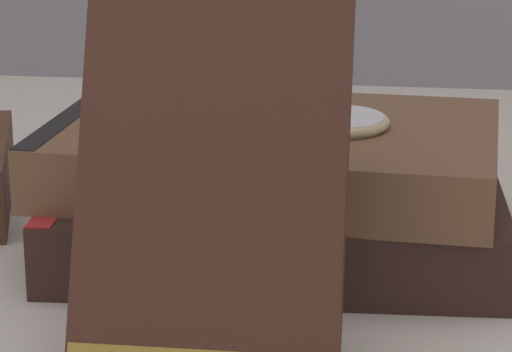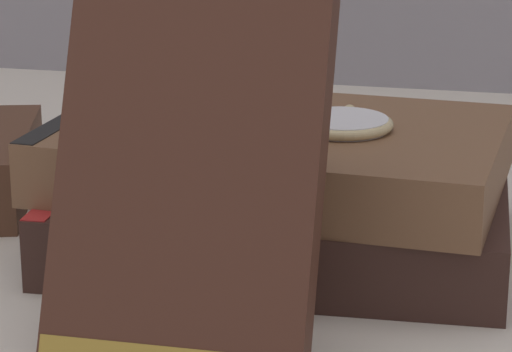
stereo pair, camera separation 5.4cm
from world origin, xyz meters
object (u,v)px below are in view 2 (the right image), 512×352
Objects in this scene: book_leaning_front at (189,191)px; book_flat_top at (267,153)px; reading_glasses at (271,149)px; book_flat_bottom at (274,216)px; pocket_watch at (342,123)px.

book_flat_top is at bearing 88.00° from book_leaning_front.
reading_glasses is (-0.03, 0.17, -0.05)m from book_flat_top.
book_flat_bottom is 1.49× the size of book_leaning_front.
book_flat_top is 0.18m from reading_glasses.
book_leaning_front is 0.31m from reading_glasses.
pocket_watch is (0.04, 0.12, -0.00)m from book_leaning_front.
book_flat_bottom is 0.03m from book_flat_top.
book_flat_bottom is 0.99× the size of book_flat_top.
book_flat_top is 0.13m from book_leaning_front.
book_flat_top is 1.96× the size of reading_glasses.
book_flat_top reaches higher than book_flat_bottom.
pocket_watch reaches higher than reading_glasses.
book_flat_bottom is at bearing 3.20° from book_flat_top.
book_flat_top is 4.32× the size of pocket_watch.
book_leaning_front reaches higher than pocket_watch.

